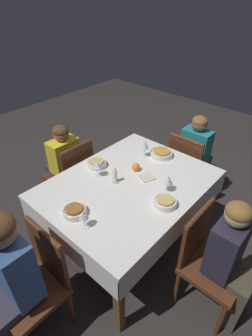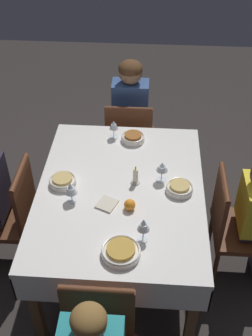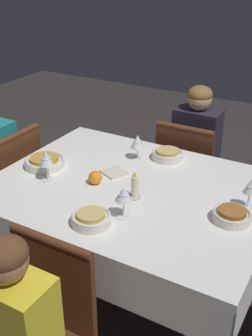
{
  "view_description": "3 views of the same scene",
  "coord_description": "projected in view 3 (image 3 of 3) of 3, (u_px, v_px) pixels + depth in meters",
  "views": [
    {
      "loc": [
        1.3,
        1.12,
        2.13
      ],
      "look_at": [
        -0.05,
        -0.08,
        0.86
      ],
      "focal_mm": 28.0,
      "sensor_mm": 36.0,
      "label": 1
    },
    {
      "loc": [
        -1.98,
        -0.17,
        2.64
      ],
      "look_at": [
        0.04,
        -0.03,
        0.93
      ],
      "focal_mm": 45.0,
      "sensor_mm": 36.0,
      "label": 2
    },
    {
      "loc": [
        0.89,
        -1.63,
        1.83
      ],
      "look_at": [
        -0.03,
        0.0,
        0.87
      ],
      "focal_mm": 45.0,
      "sensor_mm": 36.0,
      "label": 3
    }
  ],
  "objects": [
    {
      "name": "ground_plane",
      "position": [
        131.0,
        301.0,
        2.49
      ],
      "size": [
        8.0,
        8.0,
        0.0
      ],
      "primitive_type": "plane",
      "color": "#332D2B"
    },
    {
      "name": "dining_table",
      "position": [
        132.0,
        201.0,
        2.17
      ],
      "size": [
        1.4,
        1.08,
        0.78
      ],
      "color": "white",
      "rests_on": "ground_plane"
    },
    {
      "name": "chair_west",
      "position": [
        8.0,
        186.0,
        2.72
      ],
      "size": [
        0.42,
        0.42,
        0.89
      ],
      "rotation": [
        0.0,
        0.0,
        -1.57
      ],
      "color": "#562D19",
      "rests_on": "ground_plane"
    },
    {
      "name": "chair_south",
      "position": [
        38.0,
        335.0,
        1.66
      ],
      "size": [
        0.42,
        0.42,
        0.89
      ],
      "color": "#562D19",
      "rests_on": "ground_plane"
    },
    {
      "name": "chair_north",
      "position": [
        188.0,
        174.0,
        2.86
      ],
      "size": [
        0.42,
        0.42,
        0.89
      ],
      "rotation": [
        0.0,
        0.0,
        3.14
      ],
      "color": "#562D19",
      "rests_on": "ground_plane"
    },
    {
      "name": "person_child_dark",
      "position": [
        198.0,
        152.0,
        2.94
      ],
      "size": [
        0.3,
        0.33,
        1.08
      ],
      "rotation": [
        0.0,
        0.0,
        3.14
      ],
      "color": "#4C4233",
      "rests_on": "ground_plane"
    },
    {
      "name": "bowl_east",
      "position": [
        232.0,
        215.0,
        1.85
      ],
      "size": [
        0.17,
        0.17,
        0.06
      ],
      "color": "silver",
      "rests_on": "dining_table"
    },
    {
      "name": "wine_glass_east",
      "position": [
        250.0,
        188.0,
        1.91
      ],
      "size": [
        0.07,
        0.07,
        0.15
      ],
      "color": "white",
      "rests_on": "dining_table"
    },
    {
      "name": "bowl_west",
      "position": [
        45.0,
        162.0,
        2.32
      ],
      "size": [
        0.22,
        0.22,
        0.06
      ],
      "color": "silver",
      "rests_on": "dining_table"
    },
    {
      "name": "wine_glass_west",
      "position": [
        46.0,
        159.0,
        2.13
      ],
      "size": [
        0.07,
        0.07,
        0.17
      ],
      "color": "white",
      "rests_on": "dining_table"
    },
    {
      "name": "bowl_south",
      "position": [
        91.0,
        218.0,
        1.82
      ],
      "size": [
        0.17,
        0.17,
        0.06
      ],
      "color": "silver",
      "rests_on": "dining_table"
    },
    {
      "name": "wine_glass_south",
      "position": [
        124.0,
        195.0,
        1.83
      ],
      "size": [
        0.08,
        0.08,
        0.15
      ],
      "color": "white",
      "rests_on": "dining_table"
    },
    {
      "name": "bowl_north",
      "position": [
        167.0,
        154.0,
        2.4
      ],
      "size": [
        0.18,
        0.18,
        0.06
      ],
      "color": "silver",
      "rests_on": "dining_table"
    },
    {
      "name": "wine_glass_north",
      "position": [
        138.0,
        142.0,
        2.37
      ],
      "size": [
        0.08,
        0.08,
        0.15
      ],
      "color": "white",
      "rests_on": "dining_table"
    },
    {
      "name": "candle_centerpiece",
      "position": [
        135.0,
        189.0,
        2.01
      ],
      "size": [
        0.06,
        0.06,
        0.14
      ],
      "color": "beige",
      "rests_on": "dining_table"
    },
    {
      "name": "orange_fruit",
      "position": [
        95.0,
        178.0,
        2.14
      ],
      "size": [
        0.07,
        0.07,
        0.07
      ],
      "primitive_type": "sphere",
      "color": "orange",
      "rests_on": "dining_table"
    },
    {
      "name": "napkin_red_folded",
      "position": [
        114.0,
        172.0,
        2.25
      ],
      "size": [
        0.15,
        0.15,
        0.01
      ],
      "rotation": [
        0.0,
        0.0,
        -0.42
      ],
      "color": "beige",
      "rests_on": "dining_table"
    }
  ]
}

